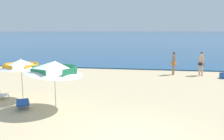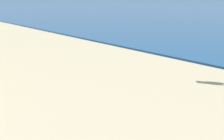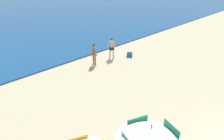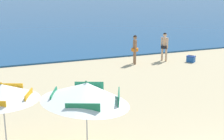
{
  "view_description": "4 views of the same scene",
  "coord_description": "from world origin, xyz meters",
  "px_view_note": "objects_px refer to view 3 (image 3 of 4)",
  "views": [
    {
      "loc": [
        0.54,
        -6.84,
        3.43
      ],
      "look_at": [
        -1.73,
        7.06,
        1.08
      ],
      "focal_mm": 38.09,
      "sensor_mm": 36.0,
      "label": 1
    },
    {
      "loc": [
        8.39,
        1.76,
        3.28
      ],
      "look_at": [
        0.36,
        7.8,
        0.82
      ],
      "focal_mm": 49.58,
      "sensor_mm": 36.0,
      "label": 2
    },
    {
      "loc": [
        -8.85,
        -0.39,
        6.87
      ],
      "look_at": [
        0.13,
        7.97,
        1.45
      ],
      "focal_mm": 35.2,
      "sensor_mm": 36.0,
      "label": 3
    },
    {
      "loc": [
        -5.89,
        -5.21,
        4.73
      ],
      "look_at": [
        -0.42,
        8.75,
        0.68
      ],
      "focal_mm": 51.2,
      "sensor_mm": 36.0,
      "label": 4
    }
  ],
  "objects_px": {
    "beach_umbrella_striped_second": "(151,133)",
    "person_standing_beside": "(112,47)",
    "person_standing_near_shore": "(94,53)",
    "cooler_box": "(130,54)"
  },
  "relations": [
    {
      "from": "beach_umbrella_striped_second",
      "to": "cooler_box",
      "type": "bearing_deg",
      "value": 41.85
    },
    {
      "from": "person_standing_near_shore",
      "to": "person_standing_beside",
      "type": "distance_m",
      "value": 2.05
    },
    {
      "from": "person_standing_near_shore",
      "to": "person_standing_beside",
      "type": "xyz_separation_m",
      "value": [
        2.05,
        -0.01,
        0.02
      ]
    },
    {
      "from": "beach_umbrella_striped_second",
      "to": "person_standing_near_shore",
      "type": "distance_m",
      "value": 10.99
    },
    {
      "from": "beach_umbrella_striped_second",
      "to": "person_standing_beside",
      "type": "height_order",
      "value": "beach_umbrella_striped_second"
    },
    {
      "from": "person_standing_beside",
      "to": "cooler_box",
      "type": "bearing_deg",
      "value": -31.58
    },
    {
      "from": "beach_umbrella_striped_second",
      "to": "person_standing_beside",
      "type": "bearing_deg",
      "value": 49.4
    },
    {
      "from": "person_standing_near_shore",
      "to": "cooler_box",
      "type": "height_order",
      "value": "person_standing_near_shore"
    },
    {
      "from": "person_standing_near_shore",
      "to": "person_standing_beside",
      "type": "bearing_deg",
      "value": -0.25
    },
    {
      "from": "person_standing_beside",
      "to": "cooler_box",
      "type": "distance_m",
      "value": 1.87
    }
  ]
}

